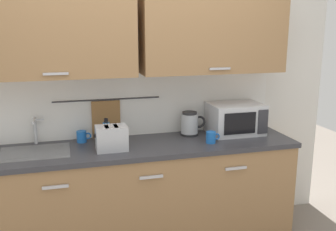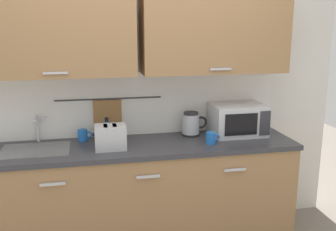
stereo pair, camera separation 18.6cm
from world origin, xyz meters
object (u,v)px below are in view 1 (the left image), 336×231
(microwave, at_px, (235,119))
(mug_by_kettle, at_px, (211,137))
(dish_soap_bottle, at_px, (106,131))
(mug_near_sink, at_px, (82,137))
(electric_kettle, at_px, (190,124))
(toaster, at_px, (112,138))

(microwave, xyz_separation_m, mug_by_kettle, (-0.31, -0.22, -0.09))
(dish_soap_bottle, relative_size, mug_near_sink, 1.63)
(mug_near_sink, bearing_deg, dish_soap_bottle, -8.41)
(electric_kettle, height_order, toaster, electric_kettle)
(toaster, relative_size, mug_by_kettle, 2.13)
(dish_soap_bottle, distance_m, toaster, 0.24)
(microwave, height_order, mug_by_kettle, microwave)
(microwave, distance_m, mug_by_kettle, 0.39)
(electric_kettle, bearing_deg, mug_near_sink, 178.37)
(electric_kettle, height_order, mug_near_sink, electric_kettle)
(microwave, relative_size, electric_kettle, 2.03)
(microwave, xyz_separation_m, mug_near_sink, (-1.33, 0.08, -0.09))
(mug_by_kettle, bearing_deg, electric_kettle, 108.88)
(toaster, bearing_deg, mug_near_sink, 128.24)
(dish_soap_bottle, relative_size, mug_by_kettle, 1.63)
(dish_soap_bottle, xyz_separation_m, mug_by_kettle, (0.82, -0.27, -0.04))
(microwave, bearing_deg, electric_kettle, 172.00)
(electric_kettle, bearing_deg, toaster, -161.30)
(dish_soap_bottle, relative_size, toaster, 0.77)
(microwave, xyz_separation_m, toaster, (-1.12, -0.19, -0.04))
(dish_soap_bottle, height_order, mug_near_sink, dish_soap_bottle)
(electric_kettle, relative_size, dish_soap_bottle, 1.16)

